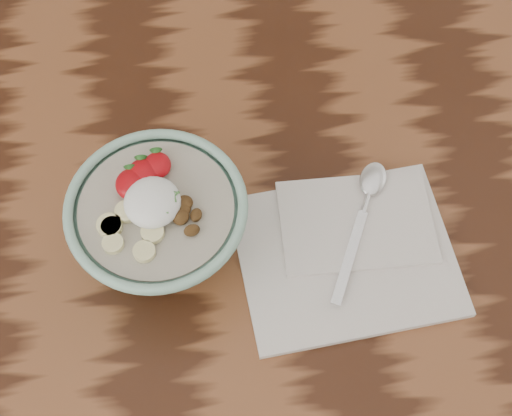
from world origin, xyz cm
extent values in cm
cube|color=#351A0D|center=(0.00, 0.00, 73.00)|extent=(160.00, 90.00, 4.00)
cylinder|color=#8CBCA8|center=(-18.34, -3.39, 75.60)|extent=(8.43, 8.43, 1.20)
torus|color=#8CBCA8|center=(-18.34, -3.39, 85.44)|extent=(19.17, 19.17, 1.10)
cylinder|color=#C0B79F|center=(-18.34, -3.39, 84.84)|extent=(16.26, 16.26, 1.00)
ellipsoid|color=white|center=(-18.55, -3.33, 86.47)|extent=(5.90, 5.90, 3.24)
ellipsoid|color=#A5070E|center=(-17.76, 1.21, 86.14)|extent=(2.90, 3.19, 1.60)
cone|color=#286623|center=(-17.76, 2.51, 86.44)|extent=(1.40, 1.03, 1.52)
ellipsoid|color=#A5070E|center=(-20.57, -0.78, 86.26)|extent=(3.36, 3.70, 1.85)
cone|color=#286623|center=(-20.57, 0.73, 86.56)|extent=(1.40, 1.03, 1.52)
ellipsoid|color=#A5070E|center=(-19.41, 0.33, 86.22)|extent=(3.22, 3.54, 1.77)
cone|color=#286623|center=(-19.41, 1.77, 86.52)|extent=(1.40, 1.03, 1.52)
cylinder|color=beige|center=(-22.84, -7.08, 85.74)|extent=(2.17, 2.17, 0.70)
cylinder|color=beige|center=(-23.13, -4.98, 85.74)|extent=(2.60, 2.60, 0.70)
cylinder|color=beige|center=(-21.32, -3.64, 85.74)|extent=(2.41, 2.41, 0.70)
cylinder|color=beige|center=(-22.90, -5.17, 85.74)|extent=(2.14, 2.14, 0.70)
cylinder|color=beige|center=(-19.79, -8.37, 85.74)|extent=(2.27, 2.27, 0.70)
cylinder|color=beige|center=(-18.83, -6.38, 85.74)|extent=(2.38, 2.38, 0.70)
ellipsoid|color=#523618|center=(-15.83, -5.16, 85.97)|extent=(2.45, 2.46, 1.44)
ellipsoid|color=#523618|center=(-15.34, -3.53, 85.95)|extent=(2.08, 2.04, 1.04)
ellipsoid|color=#523618|center=(-15.92, -4.97, 85.85)|extent=(1.93, 1.98, 1.08)
ellipsoid|color=#523618|center=(-15.55, -4.16, 85.94)|extent=(2.23, 2.17, 0.98)
ellipsoid|color=#523618|center=(-15.27, -3.63, 85.76)|extent=(1.26, 1.24, 0.81)
ellipsoid|color=#523618|center=(-14.87, -6.76, 85.93)|extent=(1.91, 1.58, 1.28)
ellipsoid|color=#523618|center=(-14.29, -5.07, 85.89)|extent=(1.68, 1.90, 0.81)
cylinder|color=#417B34|center=(-17.81, -5.08, 87.34)|extent=(1.77, 0.43, 0.24)
cylinder|color=#417B34|center=(-19.19, -4.88, 87.34)|extent=(0.69, 1.21, 0.22)
cylinder|color=#417B34|center=(-20.30, -4.05, 87.34)|extent=(1.35, 1.32, 0.24)
cylinder|color=#417B34|center=(-18.00, -3.13, 87.34)|extent=(0.30, 1.56, 0.23)
cylinder|color=#417B34|center=(-18.61, -3.36, 87.34)|extent=(0.83, 1.45, 0.23)
cylinder|color=#417B34|center=(-16.29, -3.51, 87.34)|extent=(1.30, 1.35, 0.24)
cylinder|color=#417B34|center=(-19.12, -3.76, 87.34)|extent=(1.19, 0.24, 0.22)
cylinder|color=#417B34|center=(-16.18, -3.46, 87.34)|extent=(0.31, 1.25, 0.22)
cylinder|color=#417B34|center=(-19.51, -2.45, 87.34)|extent=(1.49, 1.30, 0.24)
cylinder|color=#417B34|center=(-17.95, -4.76, 87.34)|extent=(0.32, 1.11, 0.22)
cylinder|color=#417B34|center=(-16.48, -2.82, 87.34)|extent=(1.71, 0.75, 0.24)
cylinder|color=#417B34|center=(-18.88, -4.97, 87.34)|extent=(0.88, 1.29, 0.23)
cube|color=silver|center=(2.05, -7.23, 75.47)|extent=(25.50, 21.15, 0.93)
cube|color=silver|center=(3.92, -3.50, 76.21)|extent=(18.20, 12.82, 0.56)
cube|color=silver|center=(2.19, -7.94, 76.68)|extent=(6.33, 11.26, 0.36)
cylinder|color=silver|center=(5.53, -1.17, 76.86)|extent=(2.04, 3.13, 0.73)
ellipsoid|color=silver|center=(6.86, 1.52, 76.99)|extent=(4.98, 5.70, 0.99)
camera|label=1|loc=(-12.58, -38.35, 150.65)|focal=50.00mm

